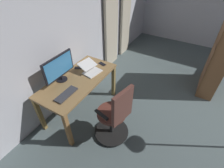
% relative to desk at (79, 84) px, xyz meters
% --- Properties ---
extents(back_room_partition, '(5.85, 0.10, 2.87)m').
position_rel_desk_xyz_m(back_room_partition, '(-1.16, -0.49, 0.79)').
color(back_room_partition, silver).
rests_on(back_room_partition, ground).
extents(curtain_left_panel, '(0.46, 0.06, 2.64)m').
position_rel_desk_xyz_m(curtain_left_panel, '(-2.47, -0.38, 0.68)').
color(curtain_left_panel, '#C1B69E').
rests_on(curtain_left_panel, ground).
extents(curtain_right_panel, '(0.53, 0.06, 2.64)m').
position_rel_desk_xyz_m(curtain_right_panel, '(-1.72, -0.38, 0.68)').
color(curtain_right_panel, '#C1B69E').
rests_on(curtain_right_panel, ground).
extents(desk, '(1.41, 0.67, 0.74)m').
position_rel_desk_xyz_m(desk, '(0.00, 0.00, 0.00)').
color(desk, olive).
rests_on(desk, ground).
extents(office_chair, '(0.56, 0.56, 1.06)m').
position_rel_desk_xyz_m(office_chair, '(0.19, 0.80, -0.16)').
color(office_chair, black).
rests_on(office_chair, ground).
extents(computer_monitor, '(0.59, 0.18, 0.43)m').
position_rel_desk_xyz_m(computer_monitor, '(0.14, -0.22, 0.34)').
color(computer_monitor, black).
rests_on(computer_monitor, desk).
extents(computer_keyboard, '(0.37, 0.14, 0.02)m').
position_rel_desk_xyz_m(computer_keyboard, '(0.38, 0.10, 0.11)').
color(computer_keyboard, '#333338').
rests_on(computer_keyboard, desk).
extents(laptop, '(0.34, 0.37, 0.16)m').
position_rel_desk_xyz_m(laptop, '(-0.28, 0.06, 0.15)').
color(laptop, white).
rests_on(laptop, desk).
extents(computer_mouse, '(0.06, 0.10, 0.04)m').
position_rel_desk_xyz_m(computer_mouse, '(-0.53, -0.09, 0.12)').
color(computer_mouse, '#333338').
rests_on(computer_mouse, desk).
extents(cell_phone_by_monitor, '(0.13, 0.16, 0.01)m').
position_rel_desk_xyz_m(cell_phone_by_monitor, '(-0.26, -0.20, 0.10)').
color(cell_phone_by_monitor, black).
rests_on(cell_phone_by_monitor, desk).
extents(cell_phone_face_up, '(0.11, 0.16, 0.01)m').
position_rel_desk_xyz_m(cell_phone_face_up, '(-0.58, 0.10, 0.10)').
color(cell_phone_face_up, black).
rests_on(cell_phone_face_up, desk).
extents(bookshelf, '(0.88, 0.30, 1.74)m').
position_rel_desk_xyz_m(bookshelf, '(-1.93, 1.90, 0.22)').
color(bookshelf, '#93603A').
rests_on(bookshelf, ground).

